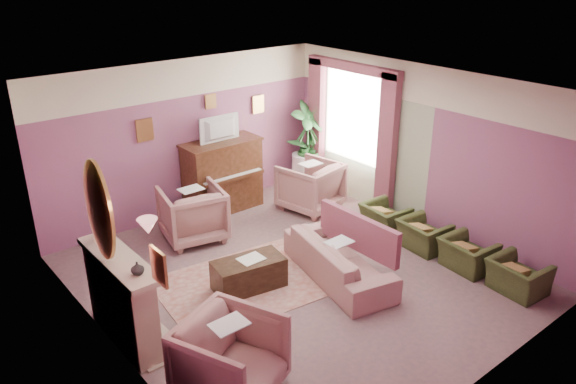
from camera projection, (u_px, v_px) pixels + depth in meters
floor at (296, 276)px, 8.35m from camera, size 5.50×6.00×0.01m
ceiling at (297, 89)px, 7.25m from camera, size 5.50×6.00×0.01m
wall_back at (187, 139)px, 9.93m from camera, size 5.50×0.02×2.80m
wall_front at (488, 277)px, 5.67m from camera, size 5.50×0.02×2.80m
wall_left at (107, 250)px, 6.19m from camera, size 0.02×6.00×2.80m
wall_right at (421, 149)px, 9.41m from camera, size 0.02×6.00×2.80m
picture_rail_band at (183, 78)px, 9.50m from camera, size 5.50×0.01×0.65m
stripe_panel at (363, 148)px, 10.45m from camera, size 0.01×3.00×2.15m
fireplace_surround at (122, 302)px, 6.76m from camera, size 0.30×1.40×1.10m
fireplace_inset at (131, 309)px, 6.88m from camera, size 0.18×0.72×0.68m
fire_ember at (135, 320)px, 6.97m from camera, size 0.06×0.54×0.10m
mantel_shelf at (119, 260)px, 6.55m from camera, size 0.40×1.55×0.07m
hearth at (142, 332)px, 7.09m from camera, size 0.55×1.50×0.02m
mirror_frame at (99, 210)px, 6.21m from camera, size 0.04×0.72×1.20m
mirror_glass at (101, 210)px, 6.22m from camera, size 0.01×0.60×1.06m
sconce_shade at (148, 226)px, 5.44m from camera, size 0.20×0.20×0.16m
piano at (223, 176)px, 10.29m from camera, size 1.40×0.60×1.30m
piano_keyshelf at (233, 178)px, 10.01m from camera, size 1.30×0.12×0.06m
piano_keys at (233, 176)px, 10.00m from camera, size 1.20×0.08×0.02m
piano_top at (221, 142)px, 10.03m from camera, size 1.45×0.65×0.04m
television at (222, 127)px, 9.88m from camera, size 0.80×0.12×0.48m
print_back_left at (145, 130)px, 9.31m from camera, size 0.30×0.03×0.38m
print_back_right at (258, 104)px, 10.66m from camera, size 0.26×0.03×0.34m
print_back_mid at (210, 101)px, 9.96m from camera, size 0.22×0.03×0.26m
print_left_wall at (159, 267)px, 5.24m from camera, size 0.03×0.28×0.36m
window_blind at (354, 113)px, 10.37m from camera, size 0.03×1.40×1.80m
curtain_left at (387, 147)px, 9.82m from camera, size 0.16×0.34×2.60m
curtain_right at (317, 124)px, 11.13m from camera, size 0.16×0.34×2.60m
pelmet at (353, 67)px, 9.98m from camera, size 0.16×2.20×0.16m
mantel_plant at (99, 230)px, 6.88m from camera, size 0.16×0.16×0.28m
mantel_vase at (137, 268)px, 6.16m from camera, size 0.16×0.16×0.16m
area_rug at (248, 283)px, 8.15m from camera, size 2.69×2.08×0.01m
coffee_table at (249, 274)px, 7.96m from camera, size 1.07×0.67×0.45m
table_paper at (251, 259)px, 7.90m from camera, size 0.35×0.28×0.01m
sofa at (339, 252)px, 8.16m from camera, size 0.68×2.03×0.82m
sofa_throw at (358, 233)px, 8.32m from camera, size 0.10×1.54×0.56m
floral_armchair_left at (193, 211)px, 9.26m from camera, size 0.97×0.97×1.01m
floral_armchair_right at (310, 184)px, 10.36m from camera, size 0.97×0.97×1.01m
floral_armchair_front at (231, 355)px, 5.93m from camera, size 0.97×0.97×1.01m
olive_chair_a at (519, 272)px, 7.84m from camera, size 0.52×0.74×0.64m
olive_chair_b at (468, 250)px, 8.42m from camera, size 0.52×0.74×0.64m
olive_chair_c at (424, 231)px, 9.00m from camera, size 0.52×0.74×0.64m
olive_chair_d at (385, 214)px, 9.58m from camera, size 0.52×0.74×0.64m
side_table at (305, 170)px, 11.42m from camera, size 0.52×0.52×0.70m
side_plant_big at (305, 146)px, 11.22m from camera, size 0.30×0.30×0.34m
side_plant_small at (313, 148)px, 11.23m from camera, size 0.16×0.16×0.28m
palm_pot at (307, 179)px, 11.47m from camera, size 0.34×0.34×0.34m
palm_plant at (308, 137)px, 11.12m from camera, size 0.76×0.76×1.44m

